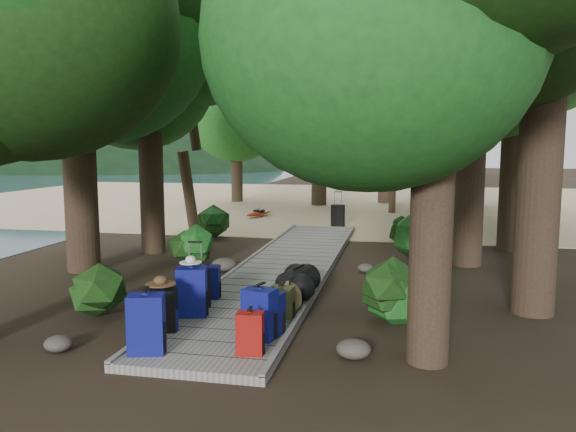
% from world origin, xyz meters
% --- Properties ---
extents(ground, '(120.00, 120.00, 0.00)m').
position_xyz_m(ground, '(0.00, 0.00, 0.00)').
color(ground, '#2D2116').
rests_on(ground, ground).
extents(sand_beach, '(40.00, 22.00, 0.02)m').
position_xyz_m(sand_beach, '(0.00, 16.00, 0.01)').
color(sand_beach, '#CAB688').
rests_on(sand_beach, ground).
extents(distant_hill, '(32.00, 16.00, 12.00)m').
position_xyz_m(distant_hill, '(-40.00, 48.00, 0.00)').
color(distant_hill, black).
rests_on(distant_hill, ground).
extents(boardwalk, '(2.00, 12.00, 0.12)m').
position_xyz_m(boardwalk, '(0.00, 1.00, 0.06)').
color(boardwalk, gray).
rests_on(boardwalk, ground).
extents(backpack_left_a, '(0.52, 0.43, 0.84)m').
position_xyz_m(backpack_left_a, '(-0.65, -4.56, 0.54)').
color(backpack_left_a, navy).
rests_on(backpack_left_a, boardwalk).
extents(backpack_left_b, '(0.41, 0.34, 0.67)m').
position_xyz_m(backpack_left_b, '(-0.80, -3.72, 0.46)').
color(backpack_left_b, black).
rests_on(backpack_left_b, boardwalk).
extents(backpack_left_c, '(0.52, 0.42, 0.84)m').
position_xyz_m(backpack_left_c, '(-0.66, -2.96, 0.54)').
color(backpack_left_c, navy).
rests_on(backpack_left_c, boardwalk).
extents(backpack_left_d, '(0.45, 0.36, 0.62)m').
position_xyz_m(backpack_left_d, '(-0.77, -1.94, 0.43)').
color(backpack_left_d, navy).
rests_on(backpack_left_d, boardwalk).
extents(backpack_right_a, '(0.36, 0.27, 0.60)m').
position_xyz_m(backpack_right_a, '(0.64, -4.33, 0.42)').
color(backpack_right_a, maroon).
rests_on(backpack_right_a, boardwalk).
extents(backpack_right_b, '(0.49, 0.40, 0.77)m').
position_xyz_m(backpack_right_b, '(0.62, -3.75, 0.50)').
color(backpack_right_b, navy).
rests_on(backpack_right_b, boardwalk).
extents(backpack_right_c, '(0.41, 0.32, 0.64)m').
position_xyz_m(backpack_right_c, '(0.70, -3.49, 0.44)').
color(backpack_right_c, navy).
rests_on(backpack_right_c, boardwalk).
extents(backpack_right_d, '(0.38, 0.29, 0.54)m').
position_xyz_m(backpack_right_d, '(0.72, -2.78, 0.39)').
color(backpack_right_d, '#39431A').
rests_on(backpack_right_d, boardwalk).
extents(duffel_right_khaki, '(0.47, 0.62, 0.37)m').
position_xyz_m(duffel_right_khaki, '(0.73, -2.21, 0.31)').
color(duffel_right_khaki, olive).
rests_on(duffel_right_khaki, boardwalk).
extents(duffel_right_black, '(0.71, 0.90, 0.50)m').
position_xyz_m(duffel_right_black, '(0.73, -1.50, 0.37)').
color(duffel_right_black, black).
rests_on(duffel_right_black, boardwalk).
extents(suitcase_on_boardwalk, '(0.44, 0.29, 0.64)m').
position_xyz_m(suitcase_on_boardwalk, '(-0.76, -2.54, 0.44)').
color(suitcase_on_boardwalk, black).
rests_on(suitcase_on_boardwalk, boardwalk).
extents(lone_suitcase_on_sand, '(0.50, 0.34, 0.73)m').
position_xyz_m(lone_suitcase_on_sand, '(0.37, 7.78, 0.38)').
color(lone_suitcase_on_sand, black).
rests_on(lone_suitcase_on_sand, sand_beach).
extents(hat_brown, '(0.43, 0.43, 0.13)m').
position_xyz_m(hat_brown, '(-0.83, -3.72, 0.86)').
color(hat_brown, '#51351E').
rests_on(hat_brown, backpack_left_b).
extents(hat_white, '(0.34, 0.34, 0.11)m').
position_xyz_m(hat_white, '(-0.66, -2.99, 1.02)').
color(hat_white, silver).
rests_on(hat_white, backpack_left_c).
extents(kayak, '(1.70, 3.40, 0.33)m').
position_xyz_m(kayak, '(-2.88, 9.74, 0.19)').
color(kayak, '#A42A0E').
rests_on(kayak, sand_beach).
extents(sun_lounger, '(0.79, 2.12, 0.67)m').
position_xyz_m(sun_lounger, '(3.18, 9.44, 0.36)').
color(sun_lounger, silver).
rests_on(sun_lounger, sand_beach).
extents(tree_right_a, '(4.53, 4.53, 7.55)m').
position_xyz_m(tree_right_a, '(2.84, -3.85, 3.78)').
color(tree_right_a, black).
rests_on(tree_right_a, ground).
extents(tree_right_b, '(5.43, 5.43, 9.69)m').
position_xyz_m(tree_right_b, '(4.62, -1.34, 4.84)').
color(tree_right_b, black).
rests_on(tree_right_b, ground).
extents(tree_right_c, '(5.69, 5.69, 9.85)m').
position_xyz_m(tree_right_c, '(3.96, 2.34, 4.92)').
color(tree_right_c, black).
rests_on(tree_right_c, ground).
extents(tree_right_d, '(5.36, 5.36, 9.82)m').
position_xyz_m(tree_right_d, '(5.29, 4.46, 4.91)').
color(tree_right_d, black).
rests_on(tree_right_d, ground).
extents(tree_right_e, '(5.23, 5.23, 9.42)m').
position_xyz_m(tree_right_e, '(3.90, 7.37, 4.71)').
color(tree_right_e, black).
rests_on(tree_right_e, ground).
extents(tree_right_f, '(6.17, 6.17, 11.01)m').
position_xyz_m(tree_right_f, '(6.30, 9.46, 5.50)').
color(tree_right_f, black).
rests_on(tree_right_f, ground).
extents(tree_left_b, '(5.59, 5.59, 10.07)m').
position_xyz_m(tree_left_b, '(-4.35, 0.04, 5.03)').
color(tree_left_b, black).
rests_on(tree_left_b, ground).
extents(tree_left_c, '(4.98, 4.98, 8.66)m').
position_xyz_m(tree_left_c, '(-3.76, 2.31, 4.33)').
color(tree_left_c, black).
rests_on(tree_left_c, ground).
extents(tree_back_a, '(5.73, 5.73, 9.91)m').
position_xyz_m(tree_back_a, '(-1.26, 14.42, 4.96)').
color(tree_back_a, black).
rests_on(tree_back_a, ground).
extents(tree_back_b, '(5.43, 5.43, 9.70)m').
position_xyz_m(tree_back_b, '(1.68, 16.07, 4.85)').
color(tree_back_b, black).
rests_on(tree_back_b, ground).
extents(tree_back_c, '(5.32, 5.32, 9.58)m').
position_xyz_m(tree_back_c, '(4.53, 15.95, 4.79)').
color(tree_back_c, black).
rests_on(tree_back_c, ground).
extents(tree_back_d, '(4.70, 4.70, 7.84)m').
position_xyz_m(tree_back_d, '(-5.38, 15.18, 3.92)').
color(tree_back_d, black).
rests_on(tree_back_d, ground).
extents(palm_right_a, '(4.57, 4.57, 7.80)m').
position_xyz_m(palm_right_a, '(3.27, 5.53, 3.90)').
color(palm_right_a, '#194312').
rests_on(palm_right_a, ground).
extents(palm_right_b, '(4.58, 4.58, 8.84)m').
position_xyz_m(palm_right_b, '(4.75, 10.84, 4.42)').
color(palm_right_b, '#194312').
rests_on(palm_right_b, ground).
extents(palm_right_c, '(3.90, 3.90, 6.20)m').
position_xyz_m(palm_right_c, '(2.30, 12.26, 3.10)').
color(palm_right_c, '#194312').
rests_on(palm_right_c, ground).
extents(palm_left_a, '(4.85, 4.85, 7.71)m').
position_xyz_m(palm_left_a, '(-4.40, 6.06, 3.86)').
color(palm_left_a, '#194312').
rests_on(palm_left_a, ground).
extents(rock_left_a, '(0.39, 0.35, 0.21)m').
position_xyz_m(rock_left_a, '(-1.98, -4.46, 0.11)').
color(rock_left_a, '#4C473F').
rests_on(rock_left_a, ground).
extents(rock_left_b, '(0.31, 0.28, 0.17)m').
position_xyz_m(rock_left_b, '(-2.99, -2.25, 0.09)').
color(rock_left_b, '#4C473F').
rests_on(rock_left_b, ground).
extents(rock_left_c, '(0.55, 0.49, 0.30)m').
position_xyz_m(rock_left_c, '(-1.29, 0.56, 0.15)').
color(rock_left_c, '#4C473F').
rests_on(rock_left_c, ground).
extents(rock_left_d, '(0.34, 0.30, 0.19)m').
position_xyz_m(rock_left_d, '(-2.54, 2.84, 0.09)').
color(rock_left_d, '#4C473F').
rests_on(rock_left_d, ground).
extents(rock_right_a, '(0.45, 0.41, 0.25)m').
position_xyz_m(rock_right_a, '(1.91, -3.91, 0.12)').
color(rock_right_a, '#4C473F').
rests_on(rock_right_a, ground).
extents(rock_right_b, '(0.48, 0.43, 0.26)m').
position_xyz_m(rock_right_b, '(2.83, -1.54, 0.13)').
color(rock_right_b, '#4C473F').
rests_on(rock_right_b, ground).
extents(rock_right_c, '(0.35, 0.32, 0.19)m').
position_xyz_m(rock_right_c, '(1.74, 1.08, 0.10)').
color(rock_right_c, '#4C473F').
rests_on(rock_right_c, ground).
extents(shrub_left_a, '(0.99, 0.99, 0.89)m').
position_xyz_m(shrub_left_a, '(-2.15, -3.15, 0.45)').
color(shrub_left_a, '#154718').
rests_on(shrub_left_a, ground).
extents(shrub_left_b, '(0.91, 0.91, 0.82)m').
position_xyz_m(shrub_left_b, '(-2.20, 0.80, 0.41)').
color(shrub_left_b, '#154718').
rests_on(shrub_left_b, ground).
extents(shrub_left_c, '(1.12, 1.12, 1.01)m').
position_xyz_m(shrub_left_c, '(-2.82, 4.70, 0.50)').
color(shrub_left_c, '#154718').
rests_on(shrub_left_c, ground).
extents(shrub_right_a, '(1.10, 1.10, 0.99)m').
position_xyz_m(shrub_right_a, '(2.26, -2.23, 0.49)').
color(shrub_right_a, '#154718').
rests_on(shrub_right_a, ground).
extents(shrub_right_b, '(1.23, 1.23, 1.10)m').
position_xyz_m(shrub_right_b, '(2.83, 2.17, 0.55)').
color(shrub_right_b, '#154718').
rests_on(shrub_right_b, ground).
extents(shrub_right_c, '(0.80, 0.80, 0.72)m').
position_xyz_m(shrub_right_c, '(2.32, 5.09, 0.36)').
color(shrub_right_c, '#154718').
rests_on(shrub_right_c, ground).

